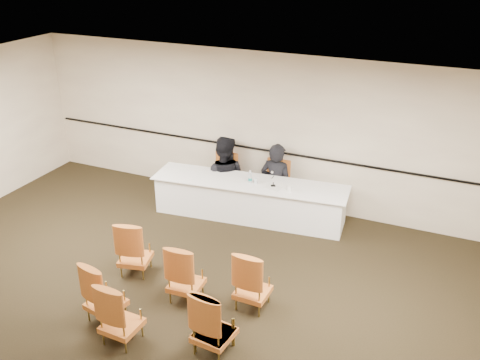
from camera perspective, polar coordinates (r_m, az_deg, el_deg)
name	(u,v)px	position (r m, az deg, el deg)	size (l,w,h in m)	color
floor	(161,315)	(7.91, -8.39, -14.09)	(10.00, 10.00, 0.00)	black
ceiling	(146,113)	(6.49, -10.02, 7.06)	(10.00, 10.00, 0.00)	silver
wall_back	(266,130)	(10.35, 2.79, 5.35)	(10.00, 0.04, 3.00)	beige
wall_rail	(265,150)	(10.45, 2.66, 3.22)	(9.80, 0.04, 0.03)	black
panel_table	(249,200)	(10.11, 1.00, -2.09)	(3.68, 0.85, 0.74)	white
panelist_main	(276,187)	(10.47, 3.87, -0.76)	(0.66, 0.43, 1.81)	black
panelist_main_chair	(276,185)	(10.45, 3.87, -0.55)	(0.50, 0.50, 0.95)	#B14D1F
panelist_second	(224,181)	(10.75, -1.74, -0.09)	(0.92, 0.72, 1.89)	black
panelist_second_chair	(224,178)	(10.73, -1.74, 0.20)	(0.50, 0.50, 0.95)	#B14D1F
papers	(273,187)	(9.74, 3.55, -0.80)	(0.30, 0.22, 0.00)	white
microphone	(273,180)	(9.74, 3.57, 0.00)	(0.09, 0.18, 0.25)	black
water_bottle	(250,177)	(9.87, 1.09, 0.36)	(0.07, 0.07, 0.24)	#178382
drinking_glass	(256,181)	(9.87, 1.70, -0.09)	(0.06, 0.06, 0.10)	silver
coffee_cup	(289,188)	(9.60, 5.28, -0.90)	(0.08, 0.08, 0.12)	white
aud_chair_front_left	(134,247)	(8.60, -11.20, -6.99)	(0.50, 0.50, 0.95)	#B14D1F
aud_chair_front_mid	(186,272)	(7.90, -5.82, -9.72)	(0.50, 0.50, 0.95)	#B14D1F
aud_chair_front_right	(253,279)	(7.72, 1.38, -10.51)	(0.50, 0.50, 0.95)	#B14D1F
aud_chair_back_left	(105,291)	(7.72, -14.25, -11.38)	(0.50, 0.50, 0.95)	#B14D1F
aud_chair_back_mid	(120,312)	(7.31, -12.63, -13.53)	(0.50, 0.50, 0.95)	#B14D1F
aud_chair_back_right	(213,321)	(7.00, -2.90, -14.78)	(0.50, 0.50, 0.95)	#B14D1F
aud_chair_extra	(214,320)	(7.02, -2.75, -14.67)	(0.50, 0.50, 0.95)	#B14D1F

